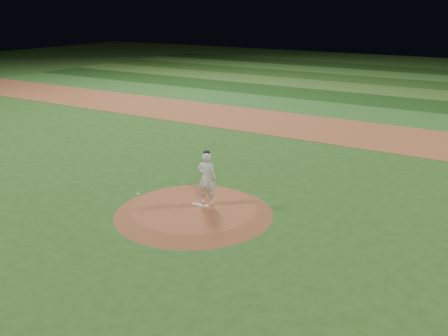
% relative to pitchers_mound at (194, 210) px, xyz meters
% --- Properties ---
extents(ground, '(120.00, 120.00, 0.00)m').
position_rel_pitchers_mound_xyz_m(ground, '(0.00, 0.00, -0.12)').
color(ground, '#29561C').
rests_on(ground, ground).
extents(infield_dirt_band, '(70.00, 6.00, 0.02)m').
position_rel_pitchers_mound_xyz_m(infield_dirt_band, '(0.00, 14.00, -0.12)').
color(infield_dirt_band, '#97532F').
rests_on(infield_dirt_band, ground).
extents(outfield_stripe_0, '(70.00, 5.00, 0.02)m').
position_rel_pitchers_mound_xyz_m(outfield_stripe_0, '(0.00, 19.50, -0.12)').
color(outfield_stripe_0, '#2D6524').
rests_on(outfield_stripe_0, ground).
extents(outfield_stripe_1, '(70.00, 5.00, 0.02)m').
position_rel_pitchers_mound_xyz_m(outfield_stripe_1, '(0.00, 24.50, -0.12)').
color(outfield_stripe_1, '#184014').
rests_on(outfield_stripe_1, ground).
extents(outfield_stripe_2, '(70.00, 5.00, 0.02)m').
position_rel_pitchers_mound_xyz_m(outfield_stripe_2, '(0.00, 29.50, -0.12)').
color(outfield_stripe_2, '#3D6A26').
rests_on(outfield_stripe_2, ground).
extents(outfield_stripe_3, '(70.00, 5.00, 0.02)m').
position_rel_pitchers_mound_xyz_m(outfield_stripe_3, '(0.00, 34.50, -0.12)').
color(outfield_stripe_3, '#234B18').
rests_on(outfield_stripe_3, ground).
extents(outfield_stripe_4, '(70.00, 5.00, 0.02)m').
position_rel_pitchers_mound_xyz_m(outfield_stripe_4, '(0.00, 39.50, -0.12)').
color(outfield_stripe_4, '#397229').
rests_on(outfield_stripe_4, ground).
extents(outfield_stripe_5, '(70.00, 5.00, 0.02)m').
position_rel_pitchers_mound_xyz_m(outfield_stripe_5, '(0.00, 44.50, -0.12)').
color(outfield_stripe_5, '#1B4114').
rests_on(outfield_stripe_5, ground).
extents(pitchers_mound, '(5.50, 5.50, 0.25)m').
position_rel_pitchers_mound_xyz_m(pitchers_mound, '(0.00, 0.00, 0.00)').
color(pitchers_mound, brown).
rests_on(pitchers_mound, ground).
extents(pitching_rubber, '(0.61, 0.20, 0.03)m').
position_rel_pitchers_mound_xyz_m(pitching_rubber, '(0.13, 0.21, 0.14)').
color(pitching_rubber, silver).
rests_on(pitching_rubber, pitchers_mound).
extents(rosin_bag, '(0.12, 0.12, 0.07)m').
position_rel_pitchers_mound_xyz_m(rosin_bag, '(-2.40, -0.14, 0.16)').
color(rosin_bag, white).
rests_on(rosin_bag, pitchers_mound).
extents(pitcher_on_mound, '(0.77, 0.59, 1.95)m').
position_rel_pitchers_mound_xyz_m(pitcher_on_mound, '(0.25, 0.46, 1.08)').
color(pitcher_on_mound, white).
rests_on(pitcher_on_mound, pitchers_mound).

